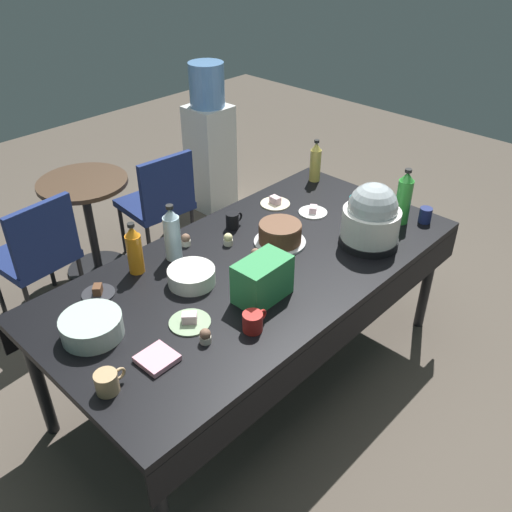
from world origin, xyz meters
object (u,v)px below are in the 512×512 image
cupcake_cocoa (205,336)px  round_cafe_table (88,210)px  glass_salad_bowl (92,327)px  dessert_plate_white (313,211)px  slow_cooker (371,218)px  soda_bottle_orange_juice (134,250)px  soda_bottle_lime_soda (404,198)px  water_cooler (210,143)px  maroon_chair_left (37,251)px  potluck_table (256,274)px  cupcake_vanilla (228,239)px  ceramic_snack_bowl (192,276)px  soda_bottle_ginger_ale (315,162)px  coffee_mug_navy (426,215)px  dessert_plate_charcoal (98,292)px  soda_carton (262,280)px  dessert_plate_cream (275,203)px  soda_bottle_water (172,234)px  cupcake_mint (255,255)px  dessert_plate_teal (362,197)px  cupcake_berry (186,240)px  coffee_mug_red (253,322)px  cupcake_lemon (269,265)px  maroon_chair_right (159,199)px  dessert_plate_sage (190,321)px  coffee_mug_black (233,220)px  frosted_layer_cake (280,234)px  coffee_mug_tan (107,382)px

cupcake_cocoa → round_cafe_table: (0.51, 1.80, -0.28)m
glass_salad_bowl → dessert_plate_white: glass_salad_bowl is taller
slow_cooker → soda_bottle_orange_juice: size_ratio=1.28×
soda_bottle_lime_soda → water_cooler: water_cooler is taller
cupcake_cocoa → maroon_chair_left: size_ratio=0.08×
potluck_table → cupcake_vanilla: cupcake_vanilla is taller
ceramic_snack_bowl → soda_bottle_ginger_ale: size_ratio=0.82×
coffee_mug_navy → potluck_table: bearing=157.8°
dessert_plate_charcoal → cupcake_vanilla: bearing=-9.8°
soda_carton → dessert_plate_cream: bearing=36.8°
soda_bottle_water → round_cafe_table: 1.28m
ceramic_snack_bowl → cupcake_mint: (0.35, -0.08, -0.01)m
dessert_plate_teal → cupcake_berry: bearing=160.7°
cupcake_vanilla → soda_bottle_ginger_ale: (0.94, 0.16, 0.10)m
potluck_table → ceramic_snack_bowl: 0.36m
soda_carton → dessert_plate_white: bearing=21.5°
coffee_mug_red → cupcake_lemon: bearing=33.7°
cupcake_lemon → maroon_chair_right: bearing=74.6°
cupcake_lemon → dessert_plate_cream: bearing=39.3°
potluck_table → cupcake_mint: cupcake_mint is taller
dessert_plate_sage → slow_cooker: bearing=-10.1°
dessert_plate_teal → cupcake_lemon: size_ratio=2.29×
cupcake_lemon → soda_carton: size_ratio=0.26×
coffee_mug_black → soda_carton: soda_carton is taller
soda_carton → maroon_chair_left: (-0.37, 1.53, -0.36)m
dessert_plate_sage → cupcake_vanilla: cupcake_vanilla is taller
dessert_plate_cream → dessert_plate_sage: bearing=-156.6°
dessert_plate_teal → soda_bottle_orange_juice: bearing=165.3°
cupcake_mint → coffee_mug_navy: size_ratio=0.61×
dessert_plate_white → cupcake_lemon: size_ratio=2.48×
cupcake_berry → maroon_chair_left: 1.06m
potluck_table → cupcake_cocoa: 0.62m
coffee_mug_red → soda_bottle_ginger_ale: bearing=28.6°
frosted_layer_cake → dessert_plate_cream: 0.44m
soda_bottle_ginger_ale → coffee_mug_navy: soda_bottle_ginger_ale is taller
potluck_table → maroon_chair_right: (0.39, 1.33, -0.20)m
dessert_plate_cream → cupcake_lemon: size_ratio=2.65×
cupcake_vanilla → coffee_mug_tan: 1.10m
dessert_plate_teal → coffee_mug_red: bearing=-165.3°
slow_cooker → maroon_chair_right: size_ratio=0.41×
glass_salad_bowl → coffee_mug_black: (1.03, 0.21, -0.00)m
cupcake_lemon → coffee_mug_black: size_ratio=0.60×
soda_bottle_water → coffee_mug_red: soda_bottle_water is taller
glass_salad_bowl → coffee_mug_navy: 1.91m
soda_carton → cupcake_mint: bearing=48.1°
ceramic_snack_bowl → cupcake_cocoa: 0.43m
ceramic_snack_bowl → dessert_plate_teal: ceramic_snack_bowl is taller
slow_cooker → soda_bottle_lime_soda: slow_cooker is taller
slow_cooker → soda_bottle_ginger_ale: size_ratio=1.26×
dessert_plate_cream → round_cafe_table: bearing=116.5°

